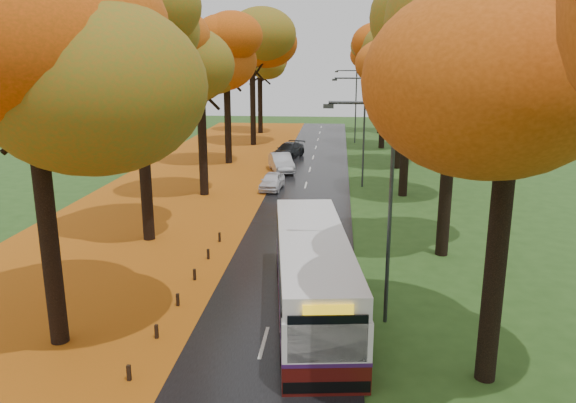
# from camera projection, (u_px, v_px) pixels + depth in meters

# --- Properties ---
(road) EXTENTS (6.50, 90.00, 0.04)m
(road) POSITION_uv_depth(u_px,v_px,m) (301.00, 202.00, 37.24)
(road) COLOR black
(road) RESTS_ON ground
(centre_line) EXTENTS (0.12, 90.00, 0.01)m
(centre_line) POSITION_uv_depth(u_px,v_px,m) (301.00, 202.00, 37.24)
(centre_line) COLOR silver
(centre_line) RESTS_ON road
(leaf_verge) EXTENTS (12.00, 90.00, 0.02)m
(leaf_verge) POSITION_uv_depth(u_px,v_px,m) (169.00, 199.00, 38.03)
(leaf_verge) COLOR #97540D
(leaf_verge) RESTS_ON ground
(leaf_drift) EXTENTS (0.90, 90.00, 0.01)m
(leaf_drift) POSITION_uv_depth(u_px,v_px,m) (256.00, 201.00, 37.50)
(leaf_drift) COLOR #B25012
(leaf_drift) RESTS_ON road
(trees_left) EXTENTS (9.20, 74.00, 13.88)m
(trees_left) POSITION_uv_depth(u_px,v_px,m) (197.00, 54.00, 37.47)
(trees_left) COLOR black
(trees_left) RESTS_ON ground
(trees_right) EXTENTS (9.30, 74.20, 13.96)m
(trees_right) POSITION_uv_depth(u_px,v_px,m) (416.00, 52.00, 36.04)
(trees_right) COLOR black
(trees_right) RESTS_ON ground
(bollard_row) EXTENTS (0.11, 23.51, 0.52)m
(bollard_row) POSITION_uv_depth(u_px,v_px,m) (144.00, 351.00, 17.93)
(bollard_row) COLOR black
(bollard_row) RESTS_ON ground
(streetlamp_near) EXTENTS (2.45, 0.18, 8.00)m
(streetlamp_near) POSITION_uv_depth(u_px,v_px,m) (383.00, 196.00, 19.33)
(streetlamp_near) COLOR #333538
(streetlamp_near) RESTS_ON ground
(streetlamp_mid) EXTENTS (2.45, 0.18, 8.00)m
(streetlamp_mid) POSITION_uv_depth(u_px,v_px,m) (361.00, 123.00, 40.54)
(streetlamp_mid) COLOR #333538
(streetlamp_mid) RESTS_ON ground
(streetlamp_far) EXTENTS (2.45, 0.18, 8.00)m
(streetlamp_far) POSITION_uv_depth(u_px,v_px,m) (354.00, 100.00, 61.75)
(streetlamp_far) COLOR #333538
(streetlamp_far) RESTS_ON ground
(bus) EXTENTS (3.89, 11.43, 2.95)m
(bus) POSITION_uv_depth(u_px,v_px,m) (313.00, 272.00, 20.91)
(bus) COLOR #450E0A
(bus) RESTS_ON road
(car_white) EXTENTS (1.75, 3.74, 1.24)m
(car_white) POSITION_uv_depth(u_px,v_px,m) (272.00, 181.00, 40.54)
(car_white) COLOR white
(car_white) RESTS_ON road
(car_silver) EXTENTS (2.74, 4.81, 1.50)m
(car_silver) POSITION_uv_depth(u_px,v_px,m) (281.00, 163.00, 46.87)
(car_silver) COLOR #97999E
(car_silver) RESTS_ON road
(car_dark) EXTENTS (3.25, 5.16, 1.39)m
(car_dark) POSITION_uv_depth(u_px,v_px,m) (288.00, 150.00, 53.34)
(car_dark) COLOR black
(car_dark) RESTS_ON road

